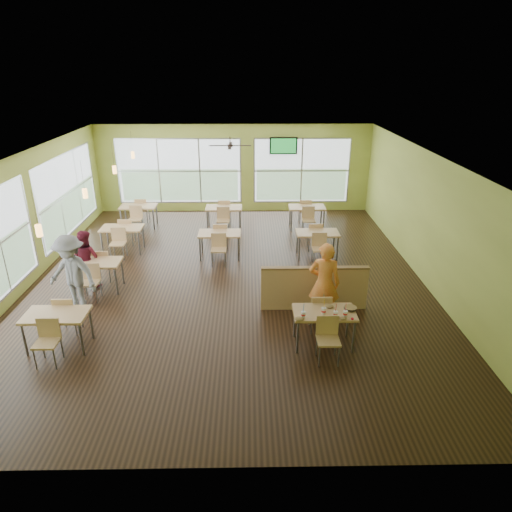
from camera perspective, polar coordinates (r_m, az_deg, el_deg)
name	(u,v)px	position (r m, az deg, el deg)	size (l,w,h in m)	color
room	(227,221)	(11.30, -3.64, 4.39)	(12.00, 12.04, 3.20)	black
window_bays	(146,193)	(14.62, -13.63, 7.61)	(9.24, 10.24, 2.38)	white
main_table	(324,317)	(9.07, 8.53, -7.52)	(1.22, 1.52, 0.87)	tan
half_wall_divider	(314,288)	(10.38, 7.27, -3.98)	(2.40, 0.14, 1.04)	tan
dining_tables	(194,234)	(13.32, -7.75, 2.73)	(6.92, 8.72, 0.87)	tan
pendant_lights	(100,181)	(12.28, -18.88, 8.87)	(0.11, 7.31, 0.86)	#2D2119
ceiling_fan	(230,145)	(13.89, -3.25, 13.64)	(1.25, 1.25, 0.29)	#2D2119
tv_backwall	(283,146)	(16.87, 3.45, 13.59)	(1.00, 0.07, 0.60)	black
man_plaid	(324,283)	(9.74, 8.54, -3.38)	(0.67, 0.44, 1.82)	#EF531A
patron_maroon	(86,258)	(12.05, -20.47, -0.29)	(0.71, 0.55, 1.46)	maroon
patron_grey	(72,274)	(10.86, -22.03, -2.07)	(1.17, 0.67, 1.81)	slate
cup_blue	(303,314)	(8.74, 5.94, -7.26)	(0.09, 0.09, 0.32)	white
cup_yellow	(324,311)	(8.89, 8.46, -6.78)	(0.10, 0.10, 0.35)	white
cup_red_near	(336,314)	(8.84, 9.91, -7.12)	(0.09, 0.09, 0.31)	white
cup_red_far	(345,313)	(8.88, 11.11, -7.06)	(0.09, 0.09, 0.32)	white
food_basket	(350,308)	(9.14, 11.71, -6.41)	(0.26, 0.26, 0.06)	black
ketchup_cup	(352,319)	(8.84, 11.95, -7.68)	(0.05, 0.05, 0.02)	#AB0214
wrapper_left	(299,319)	(8.67, 5.41, -7.81)	(0.18, 0.16, 0.04)	olive
wrapper_mid	(329,306)	(9.17, 9.12, -6.20)	(0.18, 0.16, 0.04)	olive
wrapper_right	(343,318)	(8.81, 10.79, -7.65)	(0.14, 0.13, 0.03)	olive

